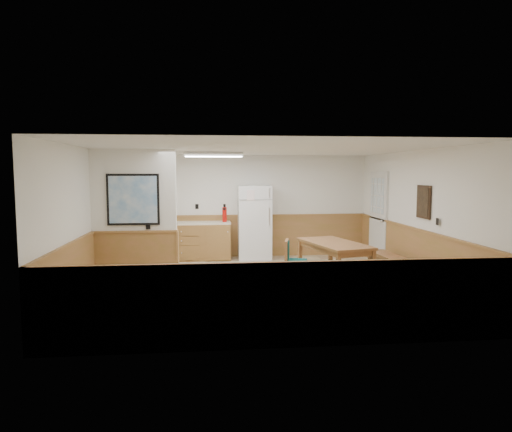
{
  "coord_description": "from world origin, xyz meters",
  "views": [
    {
      "loc": [
        -0.9,
        -8.19,
        2.09
      ],
      "look_at": [
        -0.02,
        0.4,
        1.25
      ],
      "focal_mm": 32.0,
      "sensor_mm": 36.0,
      "label": 1
    }
  ],
  "objects": [
    {
      "name": "partition_wall",
      "position": [
        -2.25,
        0.19,
        1.23
      ],
      "size": [
        1.5,
        0.2,
        2.5
      ],
      "color": "white",
      "rests_on": "ground"
    },
    {
      "name": "wall_painting",
      "position": [
        2.97,
        -0.3,
        1.55
      ],
      "size": [
        0.04,
        0.5,
        0.6
      ],
      "color": "black",
      "rests_on": "right_wall"
    },
    {
      "name": "dining_bench",
      "position": [
        2.66,
        0.22,
        0.35
      ],
      "size": [
        0.47,
        1.72,
        0.45
      ],
      "rotation": [
        0.0,
        0.0,
        0.06
      ],
      "color": "#AD6A3F",
      "rests_on": "ground"
    },
    {
      "name": "wainscot_back",
      "position": [
        0.0,
        2.98,
        0.5
      ],
      "size": [
        6.0,
        0.04,
        1.0
      ],
      "primitive_type": "cube",
      "color": "#AB6E44",
      "rests_on": "ground"
    },
    {
      "name": "left_wall",
      "position": [
        -3.0,
        0.0,
        1.25
      ],
      "size": [
        0.02,
        6.0,
        2.5
      ],
      "primitive_type": "cube",
      "color": "white",
      "rests_on": "ground"
    },
    {
      "name": "ground",
      "position": [
        0.0,
        0.0,
        0.0
      ],
      "size": [
        6.0,
        6.0,
        0.0
      ],
      "primitive_type": "plane",
      "color": "beige",
      "rests_on": "ground"
    },
    {
      "name": "dining_table",
      "position": [
        1.47,
        0.22,
        0.66
      ],
      "size": [
        1.21,
        1.81,
        0.75
      ],
      "rotation": [
        0.0,
        0.0,
        0.25
      ],
      "color": "#AD6A3F",
      "rests_on": "ground"
    },
    {
      "name": "ceiling",
      "position": [
        0.0,
        0.0,
        2.5
      ],
      "size": [
        6.0,
        6.0,
        0.02
      ],
      "primitive_type": "cube",
      "color": "white",
      "rests_on": "back_wall"
    },
    {
      "name": "kitchen_counter",
      "position": [
        -1.21,
        2.68,
        0.46
      ],
      "size": [
        2.2,
        0.61,
        1.0
      ],
      "color": "olive",
      "rests_on": "ground"
    },
    {
      "name": "right_wall",
      "position": [
        3.0,
        0.0,
        1.25
      ],
      "size": [
        0.02,
        6.0,
        2.5
      ],
      "primitive_type": "cube",
      "color": "white",
      "rests_on": "ground"
    },
    {
      "name": "fire_extinguisher",
      "position": [
        -0.54,
        2.65,
        1.09
      ],
      "size": [
        0.12,
        0.12,
        0.43
      ],
      "rotation": [
        0.0,
        0.0,
        0.08
      ],
      "color": "red",
      "rests_on": "kitchen_counter"
    },
    {
      "name": "fluorescent_fixture",
      "position": [
        -0.8,
        1.3,
        2.45
      ],
      "size": [
        1.2,
        0.3,
        0.09
      ],
      "color": "silver",
      "rests_on": "ceiling"
    },
    {
      "name": "wainscot_left",
      "position": [
        -2.98,
        0.0,
        0.5
      ],
      "size": [
        0.04,
        6.0,
        1.0
      ],
      "primitive_type": "cube",
      "color": "#AB6E44",
      "rests_on": "ground"
    },
    {
      "name": "refrigerator",
      "position": [
        0.18,
        2.63,
        0.88
      ],
      "size": [
        0.79,
        0.73,
        1.77
      ],
      "rotation": [
        0.0,
        0.0,
        -0.02
      ],
      "color": "white",
      "rests_on": "ground"
    },
    {
      "name": "soap_bottle",
      "position": [
        -2.22,
        2.7,
        1.03
      ],
      "size": [
        0.1,
        0.1,
        0.25
      ],
      "primitive_type": "cylinder",
      "rotation": [
        0.0,
        0.0,
        -0.26
      ],
      "color": "#167E22",
      "rests_on": "kitchen_counter"
    },
    {
      "name": "back_wall",
      "position": [
        0.0,
        3.0,
        1.25
      ],
      "size": [
        6.0,
        0.02,
        2.5
      ],
      "primitive_type": "cube",
      "color": "white",
      "rests_on": "ground"
    },
    {
      "name": "kitchen_window",
      "position": [
        -2.1,
        2.98,
        1.55
      ],
      "size": [
        0.8,
        0.04,
        1.0
      ],
      "color": "silver",
      "rests_on": "back_wall"
    },
    {
      "name": "exterior_door",
      "position": [
        2.96,
        1.9,
        1.05
      ],
      "size": [
        0.07,
        1.02,
        2.15
      ],
      "color": "silver",
      "rests_on": "ground"
    },
    {
      "name": "dining_chair",
      "position": [
        0.6,
        -0.05,
        0.5
      ],
      "size": [
        0.65,
        0.51,
        0.85
      ],
      "rotation": [
        0.0,
        0.0,
        -0.23
      ],
      "color": "#AD6A3F",
      "rests_on": "ground"
    },
    {
      "name": "wainscot_right",
      "position": [
        2.98,
        0.0,
        0.5
      ],
      "size": [
        0.04,
        6.0,
        1.0
      ],
      "primitive_type": "cube",
      "color": "#AB6E44",
      "rests_on": "ground"
    }
  ]
}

